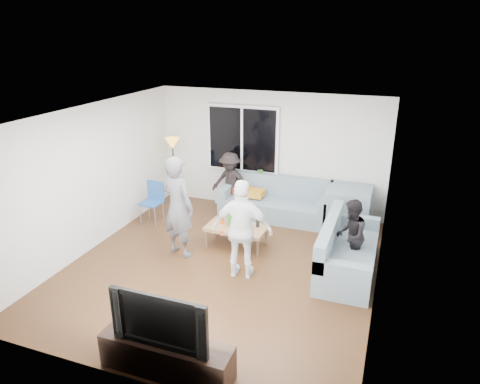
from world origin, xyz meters
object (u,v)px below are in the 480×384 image
at_px(sofa_right_section, 349,248).
at_px(player_left, 178,207).
at_px(sofa_back_section, 275,199).
at_px(side_chair, 151,203).
at_px(spectator_right, 351,235).
at_px(player_right, 242,230).
at_px(floor_lamp, 174,173).
at_px(tv_console, 167,356).
at_px(spectator_back, 230,182).
at_px(coffee_table, 236,236).
at_px(television, 164,316).

relative_size(sofa_right_section, player_left, 1.10).
bearing_deg(sofa_back_section, side_chair, -154.38).
bearing_deg(spectator_right, player_right, -65.31).
distance_m(sofa_back_section, floor_lamp, 2.35).
distance_m(player_left, tv_console, 2.99).
relative_size(player_right, spectator_back, 1.24).
distance_m(coffee_table, tv_console, 3.27).
bearing_deg(player_left, side_chair, -23.95).
xyz_separation_m(sofa_back_section, spectator_right, (1.74, -1.62, 0.19)).
height_order(side_chair, spectator_back, spectator_back).
relative_size(player_left, television, 1.54).
bearing_deg(television, spectator_back, 102.52).
height_order(player_left, tv_console, player_left).
bearing_deg(sofa_back_section, sofa_right_section, -44.07).
distance_m(spectator_back, television, 4.92).
relative_size(floor_lamp, player_left, 0.86).
distance_m(spectator_right, spectator_back, 3.22).
relative_size(side_chair, spectator_back, 0.65).
bearing_deg(tv_console, floor_lamp, 116.83).
height_order(coffee_table, floor_lamp, floor_lamp).
relative_size(coffee_table, television, 0.93).
bearing_deg(side_chair, sofa_back_section, 30.67).
relative_size(floor_lamp, player_right, 0.95).
relative_size(sofa_right_section, coffee_table, 1.82).
xyz_separation_m(sofa_right_section, television, (-1.70, -3.08, 0.36)).
distance_m(sofa_right_section, player_left, 2.98).
xyz_separation_m(player_right, tv_console, (-0.10, -2.33, -0.61)).
relative_size(player_left, spectator_back, 1.37).
xyz_separation_m(player_left, player_right, (1.31, -0.32, -0.09)).
relative_size(spectator_right, television, 1.04).
distance_m(sofa_right_section, coffee_table, 2.07).
height_order(coffee_table, tv_console, tv_console).
bearing_deg(coffee_table, tv_console, -83.92).
distance_m(sofa_right_section, spectator_back, 3.27).
distance_m(side_chair, player_left, 1.61).
distance_m(sofa_right_section, spectator_right, 0.20).
relative_size(spectator_right, tv_console, 0.77).
distance_m(floor_lamp, spectator_right, 4.35).
relative_size(sofa_back_section, spectator_back, 1.73).
bearing_deg(sofa_back_section, coffee_table, -101.34).
relative_size(side_chair, television, 0.73).
distance_m(side_chair, spectator_right, 4.11).
bearing_deg(television, floor_lamp, 116.83).
height_order(sofa_back_section, sofa_right_section, same).
distance_m(player_left, spectator_right, 2.96).
bearing_deg(coffee_table, side_chair, 168.81).
distance_m(side_chair, television, 4.37).
xyz_separation_m(side_chair, spectator_back, (1.30, 1.14, 0.24)).
xyz_separation_m(sofa_right_section, player_right, (-1.60, -0.76, 0.40)).
relative_size(sofa_back_section, spectator_right, 1.87).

